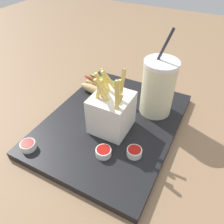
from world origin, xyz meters
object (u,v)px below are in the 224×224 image
(ketchup_cup_1, at_px, (28,145))
(ketchup_cup_2, at_px, (103,152))
(fries_basket, at_px, (112,112))
(hot_dog_1, at_px, (106,89))
(ketchup_cup_3, at_px, (134,152))
(soda_cup, at_px, (158,88))

(ketchup_cup_1, relative_size, ketchup_cup_2, 0.99)
(fries_basket, distance_m, hot_dog_1, 0.14)
(hot_dog_1, relative_size, ketchup_cup_2, 4.96)
(ketchup_cup_1, xyz_separation_m, ketchup_cup_2, (0.07, -0.17, -0.00))
(fries_basket, height_order, ketchup_cup_3, fries_basket)
(ketchup_cup_1, bearing_deg, hot_dog_1, -12.29)
(ketchup_cup_3, bearing_deg, ketchup_cup_1, 113.29)
(hot_dog_1, relative_size, ketchup_cup_1, 5.00)
(soda_cup, bearing_deg, fries_basket, 147.13)
(fries_basket, distance_m, ketchup_cup_3, 0.11)
(ketchup_cup_3, bearing_deg, ketchup_cup_2, 117.61)
(ketchup_cup_3, bearing_deg, hot_dog_1, 44.39)
(hot_dog_1, bearing_deg, soda_cup, -89.26)
(soda_cup, bearing_deg, ketchup_cup_3, -175.93)
(soda_cup, distance_m, fries_basket, 0.14)
(fries_basket, xyz_separation_m, ketchup_cup_1, (-0.16, 0.14, -0.04))
(soda_cup, distance_m, ketchup_cup_3, 0.19)
(ketchup_cup_1, height_order, ketchup_cup_3, same)
(hot_dog_1, relative_size, ketchup_cup_3, 5.11)
(fries_basket, relative_size, hot_dog_1, 0.94)
(ketchup_cup_1, bearing_deg, ketchup_cup_2, -68.41)
(soda_cup, relative_size, ketchup_cup_1, 6.52)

